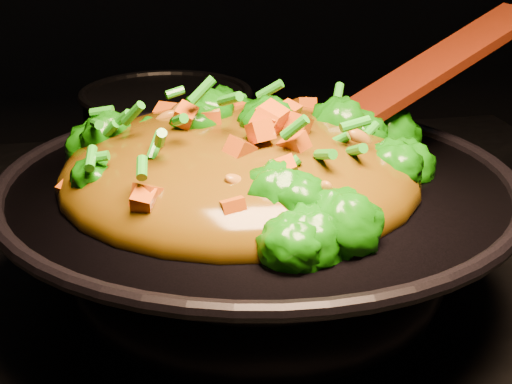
{
  "coord_description": "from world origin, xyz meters",
  "views": [
    {
      "loc": [
        -0.06,
        -0.76,
        1.29
      ],
      "look_at": [
        0.07,
        -0.1,
        1.02
      ],
      "focal_mm": 55.0,
      "sensor_mm": 36.0,
      "label": 1
    }
  ],
  "objects": [
    {
      "name": "wok",
      "position": [
        0.07,
        -0.11,
        0.97
      ],
      "size": [
        0.54,
        0.54,
        0.13
      ],
      "primitive_type": null,
      "rotation": [
        0.0,
        0.0,
        -0.18
      ],
      "color": "black",
      "rests_on": "stovetop"
    },
    {
      "name": "stir_fry",
      "position": [
        0.05,
        -0.11,
        1.09
      ],
      "size": [
        0.4,
        0.4,
        0.11
      ],
      "primitive_type": null,
      "rotation": [
        0.0,
        0.0,
        -0.25
      ],
      "color": "#126407",
      "rests_on": "wok"
    },
    {
      "name": "spatula",
      "position": [
        0.21,
        -0.06,
        1.09
      ],
      "size": [
        0.34,
        0.16,
        0.15
      ],
      "primitive_type": "cube",
      "rotation": [
        0.0,
        -0.38,
        0.3
      ],
      "color": "#341507",
      "rests_on": "wok"
    },
    {
      "name": "back_pot",
      "position": [
        0.02,
        0.26,
        0.96
      ],
      "size": [
        0.27,
        0.27,
        0.13
      ],
      "primitive_type": "cylinder",
      "rotation": [
        0.0,
        0.0,
        -0.25
      ],
      "color": "black",
      "rests_on": "stovetop"
    }
  ]
}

